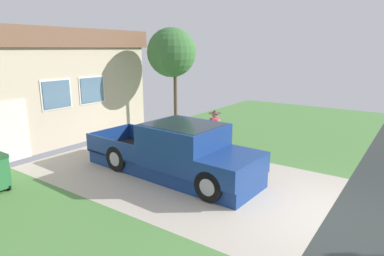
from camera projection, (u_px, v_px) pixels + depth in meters
name	position (u px, v px, depth m)	size (l,w,h in m)	color
pickup_truck	(181.00, 153.00, 9.60)	(2.09, 5.67, 1.61)	navy
person_with_hat	(215.00, 133.00, 10.71)	(0.52, 0.42, 1.79)	brown
handbag	(216.00, 162.00, 10.69)	(0.28, 0.15, 0.37)	#B24C56
front_yard_tree	(173.00, 52.00, 14.40)	(2.14, 2.14, 4.59)	brown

